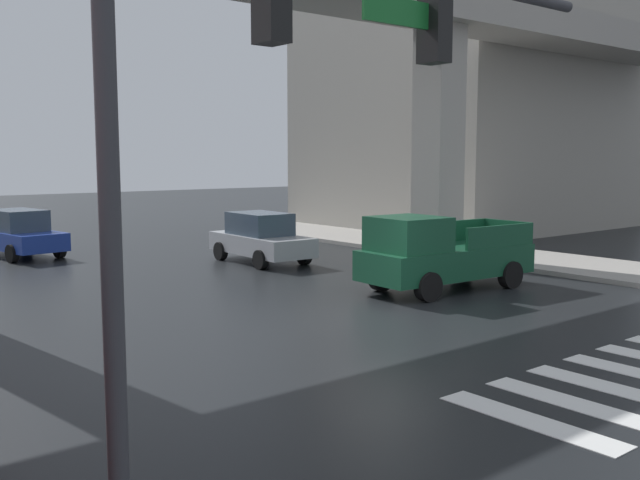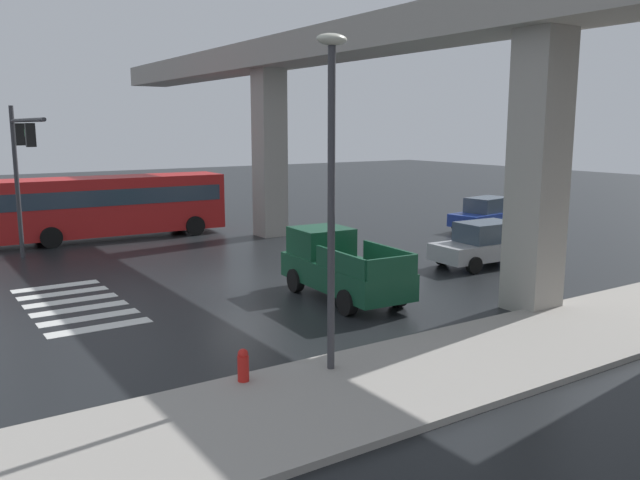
# 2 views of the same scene
# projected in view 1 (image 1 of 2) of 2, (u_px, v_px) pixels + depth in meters

# --- Properties ---
(ground_plane) EXTENTS (120.00, 120.00, 0.00)m
(ground_plane) POSITION_uv_depth(u_px,v_px,m) (384.00, 320.00, 16.02)
(ground_plane) COLOR black
(crosswalk_stripes) EXTENTS (6.05, 2.80, 0.01)m
(crosswalk_stripes) POSITION_uv_depth(u_px,v_px,m) (630.00, 381.00, 11.62)
(crosswalk_stripes) COLOR silver
(crosswalk_stripes) RESTS_ON ground
(sidewalk_east) EXTENTS (4.00, 36.00, 0.15)m
(sidewalk_east) POSITION_uv_depth(u_px,v_px,m) (561.00, 264.00, 23.93)
(sidewalk_east) COLOR #9E9991
(sidewalk_east) RESTS_ON ground
(pickup_truck) EXTENTS (5.20, 2.30, 2.08)m
(pickup_truck) POSITION_uv_depth(u_px,v_px,m) (439.00, 255.00, 19.42)
(pickup_truck) COLOR #14472D
(pickup_truck) RESTS_ON ground
(sedan_silver) EXTENTS (2.10, 4.37, 1.72)m
(sedan_silver) POSITION_uv_depth(u_px,v_px,m) (261.00, 238.00, 24.71)
(sedan_silver) COLOR #A8AAAF
(sedan_silver) RESTS_ON ground
(sedan_blue) EXTENTS (2.41, 4.51, 1.72)m
(sedan_blue) POSITION_uv_depth(u_px,v_px,m) (18.00, 233.00, 26.09)
(sedan_blue) COLOR #1E3899
(sedan_blue) RESTS_ON ground
(traffic_signal_mast) EXTENTS (6.49, 0.32, 6.20)m
(traffic_signal_mast) POSITION_uv_depth(u_px,v_px,m) (282.00, 75.00, 6.66)
(traffic_signal_mast) COLOR #38383D
(traffic_signal_mast) RESTS_ON ground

